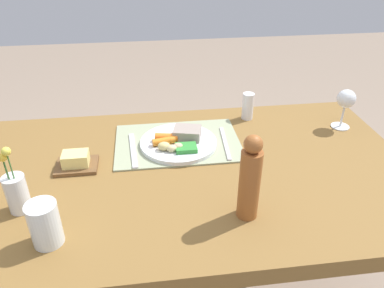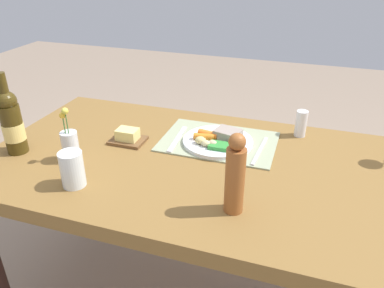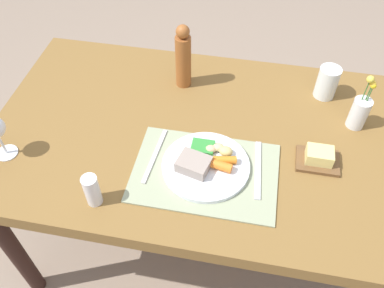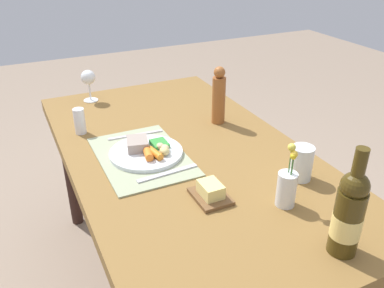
# 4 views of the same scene
# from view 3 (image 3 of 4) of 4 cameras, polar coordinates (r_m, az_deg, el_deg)

# --- Properties ---
(ground_plane) EXTENTS (8.00, 8.00, 0.00)m
(ground_plane) POSITION_cam_3_polar(r_m,az_deg,el_deg) (1.91, 2.98, -13.34)
(ground_plane) COLOR gray
(dining_table) EXTENTS (1.53, 0.83, 0.71)m
(dining_table) POSITION_cam_3_polar(r_m,az_deg,el_deg) (1.38, 4.03, -0.77)
(dining_table) COLOR brown
(dining_table) RESTS_ON ground_plane
(placemat) EXTENTS (0.43, 0.30, 0.01)m
(placemat) POSITION_cam_3_polar(r_m,az_deg,el_deg) (1.22, 1.85, -4.02)
(placemat) COLOR #97A07E
(placemat) RESTS_ON dining_table
(dinner_plate) EXTENTS (0.27, 0.27, 0.05)m
(dinner_plate) POSITION_cam_3_polar(r_m,az_deg,el_deg) (1.22, 1.93, -2.76)
(dinner_plate) COLOR silver
(dinner_plate) RESTS_ON placemat
(fork) EXTENTS (0.03, 0.22, 0.00)m
(fork) POSITION_cam_3_polar(r_m,az_deg,el_deg) (1.26, -5.25, -1.60)
(fork) COLOR silver
(fork) RESTS_ON placemat
(knife) EXTENTS (0.03, 0.22, 0.00)m
(knife) POSITION_cam_3_polar(r_m,az_deg,el_deg) (1.24, 9.25, -3.51)
(knife) COLOR silver
(knife) RESTS_ON placemat
(butter_dish) EXTENTS (0.13, 0.10, 0.05)m
(butter_dish) POSITION_cam_3_polar(r_m,az_deg,el_deg) (1.29, 17.38, -1.85)
(butter_dish) COLOR brown
(butter_dish) RESTS_ON dining_table
(pepper_mill) EXTENTS (0.06, 0.06, 0.24)m
(pepper_mill) POSITION_cam_3_polar(r_m,az_deg,el_deg) (1.44, -1.24, 12.07)
(pepper_mill) COLOR #995526
(pepper_mill) RESTS_ON dining_table
(salt_shaker) EXTENTS (0.04, 0.04, 0.11)m
(salt_shaker) POSITION_cam_3_polar(r_m,az_deg,el_deg) (1.15, -13.88, -6.33)
(salt_shaker) COLOR white
(salt_shaker) RESTS_ON dining_table
(water_tumbler) EXTENTS (0.07, 0.07, 0.12)m
(water_tumbler) POSITION_cam_3_polar(r_m,az_deg,el_deg) (1.50, 18.41, 8.01)
(water_tumbler) COLOR silver
(water_tumbler) RESTS_ON dining_table
(flower_vase) EXTENTS (0.06, 0.06, 0.20)m
(flower_vase) POSITION_cam_3_polar(r_m,az_deg,el_deg) (1.42, 22.53, 4.30)
(flower_vase) COLOR silver
(flower_vase) RESTS_ON dining_table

